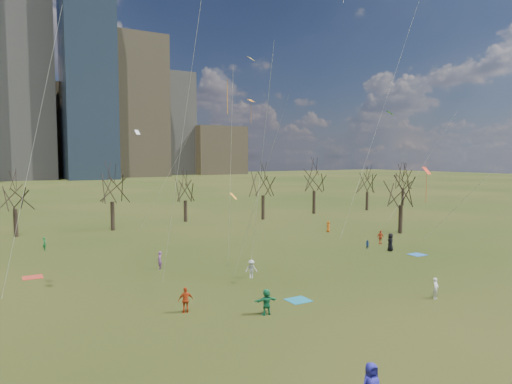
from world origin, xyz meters
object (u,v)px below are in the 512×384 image
blanket_crimson (33,277)px  person_4 (186,300)px  person_1 (436,288)px  blanket_navy (417,255)px  blanket_teal (298,300)px

blanket_crimson → person_4: (8.08, -14.92, 0.85)m
person_1 → person_4: (-16.82, 6.29, 0.09)m
blanket_crimson → blanket_navy: bearing=-16.1°
person_1 → blanket_teal: bearing=134.0°
blanket_navy → person_1: (-10.89, -10.90, 0.76)m
blanket_teal → person_4: size_ratio=0.93×
person_1 → person_4: person_4 is taller
person_1 → person_4: bearing=141.4°
blanket_navy → blanket_crimson: size_ratio=1.00×
blanket_crimson → person_1: person_1 is taller
person_4 → person_1: bearing=167.5°
blanket_teal → blanket_navy: (19.75, 6.22, 0.00)m
blanket_teal → blanket_crimson: (-16.05, 16.52, 0.00)m
blanket_teal → blanket_crimson: same height
blanket_navy → person_4: (-27.71, -4.62, 0.85)m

